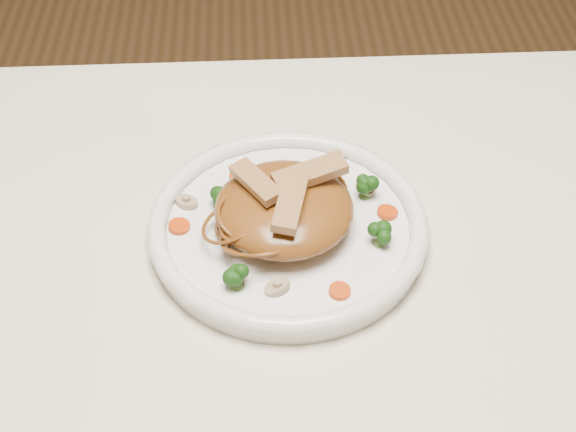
{
  "coord_description": "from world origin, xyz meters",
  "views": [
    {
      "loc": [
        -0.01,
        -0.53,
        1.37
      ],
      "look_at": [
        0.02,
        0.07,
        0.78
      ],
      "focal_mm": 52.28,
      "sensor_mm": 36.0,
      "label": 1
    }
  ],
  "objects": [
    {
      "name": "mushroom_2",
      "position": [
        -0.09,
        0.11,
        0.77
      ],
      "size": [
        0.04,
        0.04,
        0.01
      ],
      "primitive_type": "cylinder",
      "rotation": [
        0.0,
        0.0,
        -0.55
      ],
      "color": "tan",
      "rests_on": "plate"
    },
    {
      "name": "noodle_mound",
      "position": [
        0.01,
        0.07,
        0.79
      ],
      "size": [
        0.18,
        0.18,
        0.05
      ],
      "primitive_type": "ellipsoid",
      "rotation": [
        0.0,
        0.0,
        0.33
      ],
      "color": "brown",
      "rests_on": "plate"
    },
    {
      "name": "carrot_4",
      "position": [
        0.06,
        -0.02,
        0.77
      ],
      "size": [
        0.02,
        0.02,
        0.0
      ],
      "primitive_type": "cylinder",
      "rotation": [
        0.0,
        0.0,
        0.11
      ],
      "color": "#BE3006",
      "rests_on": "plate"
    },
    {
      "name": "table",
      "position": [
        0.0,
        0.0,
        0.65
      ],
      "size": [
        1.2,
        0.8,
        0.75
      ],
      "color": "#F4E7CF",
      "rests_on": "ground"
    },
    {
      "name": "broccoli_2",
      "position": [
        -0.03,
        -0.0,
        0.78
      ],
      "size": [
        0.03,
        0.03,
        0.03
      ],
      "primitive_type": null,
      "rotation": [
        0.0,
        0.0,
        0.22
      ],
      "color": "#17440E",
      "rests_on": "plate"
    },
    {
      "name": "chicken_b",
      "position": [
        -0.01,
        0.08,
        0.82
      ],
      "size": [
        0.05,
        0.07,
        0.01
      ],
      "primitive_type": "cube",
      "rotation": [
        0.0,
        0.0,
        2.14
      ],
      "color": "tan",
      "rests_on": "noodle_mound"
    },
    {
      "name": "mushroom_3",
      "position": [
        0.08,
        0.18,
        0.77
      ],
      "size": [
        0.03,
        0.03,
        0.01
      ],
      "primitive_type": "cylinder",
      "rotation": [
        0.0,
        0.0,
        1.53
      ],
      "color": "tan",
      "rests_on": "plate"
    },
    {
      "name": "mushroom_1",
      "position": [
        0.11,
        0.12,
        0.77
      ],
      "size": [
        0.03,
        0.03,
        0.01
      ],
      "primitive_type": "cylinder",
      "rotation": [
        0.0,
        0.0,
        1.38
      ],
      "color": "tan",
      "rests_on": "plate"
    },
    {
      "name": "broccoli_0",
      "position": [
        0.1,
        0.12,
        0.78
      ],
      "size": [
        0.03,
        0.03,
        0.03
      ],
      "primitive_type": null,
      "rotation": [
        0.0,
        0.0,
        0.07
      ],
      "color": "#17440E",
      "rests_on": "plate"
    },
    {
      "name": "broccoli_1",
      "position": [
        -0.05,
        0.11,
        0.78
      ],
      "size": [
        0.03,
        0.03,
        0.03
      ],
      "primitive_type": null,
      "rotation": [
        0.0,
        0.0,
        0.21
      ],
      "color": "#17440E",
      "rests_on": "plate"
    },
    {
      "name": "chicken_c",
      "position": [
        0.02,
        0.05,
        0.82
      ],
      "size": [
        0.04,
        0.08,
        0.01
      ],
      "primitive_type": "cube",
      "rotation": [
        0.0,
        0.0,
        4.47
      ],
      "color": "tan",
      "rests_on": "noodle_mound"
    },
    {
      "name": "broccoli_3",
      "position": [
        0.11,
        0.04,
        0.78
      ],
      "size": [
        0.03,
        0.03,
        0.03
      ],
      "primitive_type": null,
      "rotation": [
        0.0,
        0.0,
        0.33
      ],
      "color": "#17440E",
      "rests_on": "plate"
    },
    {
      "name": "chicken_a",
      "position": [
        0.04,
        0.09,
        0.82
      ],
      "size": [
        0.08,
        0.05,
        0.01
      ],
      "primitive_type": "cube",
      "rotation": [
        0.0,
        0.0,
        0.37
      ],
      "color": "tan",
      "rests_on": "noodle_mound"
    },
    {
      "name": "carrot_2",
      "position": [
        0.12,
        0.09,
        0.77
      ],
      "size": [
        0.02,
        0.02,
        0.0
      ],
      "primitive_type": "cylinder",
      "rotation": [
        0.0,
        0.0,
        -0.05
      ],
      "color": "#BE3006",
      "rests_on": "plate"
    },
    {
      "name": "plate",
      "position": [
        0.02,
        0.07,
        0.76
      ],
      "size": [
        0.37,
        0.37,
        0.02
      ],
      "primitive_type": "cylinder",
      "rotation": [
        0.0,
        0.0,
        0.42
      ],
      "color": "white",
      "rests_on": "table"
    },
    {
      "name": "carrot_0",
      "position": [
        0.07,
        0.16,
        0.77
      ],
      "size": [
        0.03,
        0.03,
        0.0
      ],
      "primitive_type": "cylinder",
      "rotation": [
        0.0,
        0.0,
        -0.29
      ],
      "color": "#BE3006",
      "rests_on": "plate"
    },
    {
      "name": "carrot_3",
      "position": [
        -0.03,
        0.15,
        0.77
      ],
      "size": [
        0.03,
        0.03,
        0.0
      ],
      "primitive_type": "cylinder",
      "rotation": [
        0.0,
        0.0,
        0.35
      ],
      "color": "#BE3006",
      "rests_on": "plate"
    },
    {
      "name": "carrot_1",
      "position": [
        -0.09,
        0.08,
        0.77
      ],
      "size": [
        0.03,
        0.03,
        0.0
      ],
      "primitive_type": "cylinder",
      "rotation": [
        0.0,
        0.0,
        -0.15
      ],
      "color": "#BE3006",
      "rests_on": "plate"
    },
    {
      "name": "mushroom_0",
      "position": [
        0.0,
        -0.01,
        0.77
      ],
      "size": [
        0.04,
        0.04,
        0.01
      ],
      "primitive_type": "cylinder",
      "rotation": [
        0.0,
        0.0,
        0.57
      ],
      "color": "tan",
      "rests_on": "plate"
    }
  ]
}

